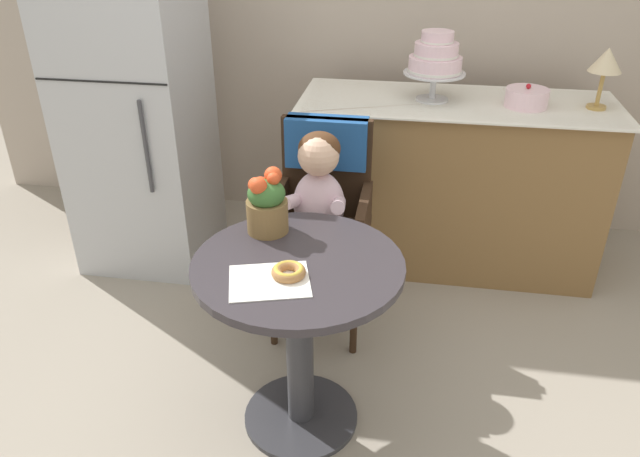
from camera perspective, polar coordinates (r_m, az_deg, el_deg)
The scene contains 12 objects.
ground_plane at distance 2.48m, azimuth -1.79°, elevation -17.37°, with size 8.00×8.00×0.00m, color gray.
cafe_table at distance 2.14m, azimuth -2.00°, elevation -7.96°, with size 0.72×0.72×0.72m.
wicker_chair at distance 2.67m, azimuth 0.32°, elevation 3.36°, with size 0.42×0.45×0.95m.
seated_child at distance 2.51m, azimuth -0.24°, elevation 2.62°, with size 0.27×0.32×0.73m.
paper_napkin at distance 1.93m, azimuth -4.79°, elevation -4.97°, with size 0.25×0.21×0.00m, color white.
donut_front at distance 1.94m, azimuth -2.98°, elevation -4.05°, with size 0.11×0.11×0.03m.
flower_vase at distance 2.16m, azimuth -5.08°, elevation 2.47°, with size 0.15×0.15×0.24m.
display_counter at distance 3.27m, azimuth 12.07°, elevation 4.15°, with size 1.56×0.62×0.90m.
tiered_cake_stand at distance 3.05m, azimuth 10.84°, elevation 15.43°, with size 0.30×0.30×0.33m.
round_layer_cake at distance 3.11m, azimuth 18.92°, elevation 11.60°, with size 0.20×0.20×0.11m.
table_lamp at distance 3.16m, azimuth 25.39°, elevation 13.95°, with size 0.15×0.15×0.28m.
refrigerator at distance 3.25m, azimuth -16.95°, elevation 10.89°, with size 0.64×0.63×1.70m.
Camera 1 is at (0.35, -1.67, 1.80)m, focal length 33.92 mm.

